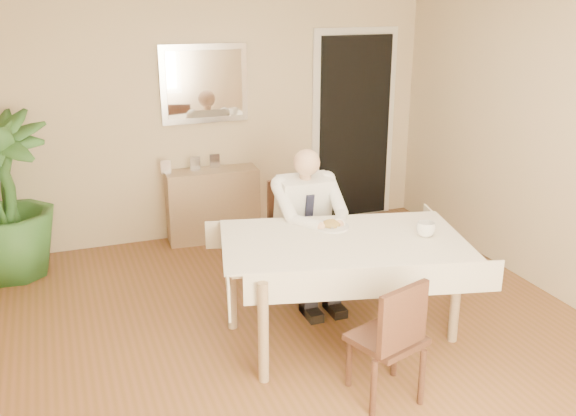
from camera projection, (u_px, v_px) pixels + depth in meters
name	position (u px, v px, depth m)	size (l,w,h in m)	color
room	(307.00, 173.00, 4.11)	(5.00, 5.02, 2.60)	brown
doorway	(354.00, 128.00, 6.91)	(0.96, 0.07, 2.10)	white
mirror	(204.00, 84.00, 6.20)	(0.86, 0.04, 0.76)	silver
dining_table	(343.00, 250.00, 4.53)	(1.95, 1.41, 0.75)	#8D7650
chair_far	(297.00, 228.00, 5.36)	(0.45, 0.45, 0.93)	#3D2217
chair_near	(393.00, 336.00, 3.83)	(0.49, 0.50, 0.82)	#3D2217
seated_man	(311.00, 220.00, 5.05)	(0.48, 0.72, 1.24)	white
plate	(331.00, 227.00, 4.72)	(0.26, 0.26, 0.02)	white
food	(331.00, 224.00, 4.71)	(0.14, 0.14, 0.06)	olive
knife	(340.00, 226.00, 4.67)	(0.01, 0.01, 0.13)	silver
fork	(330.00, 228.00, 4.65)	(0.01, 0.01, 0.13)	silver
coffee_mug	(426.00, 229.00, 4.54)	(0.13, 0.13, 0.11)	white
sideboard	(213.00, 205.00, 6.45)	(0.91, 0.31, 0.73)	#8D7650
photo_frame_left	(166.00, 167.00, 6.17)	(0.10, 0.02, 0.14)	silver
photo_frame_center	(195.00, 164.00, 6.29)	(0.10, 0.02, 0.14)	silver
photo_frame_right	(215.00, 161.00, 6.39)	(0.10, 0.02, 0.14)	silver
potted_palm	(5.00, 197.00, 5.51)	(0.81, 0.81, 1.45)	#295421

